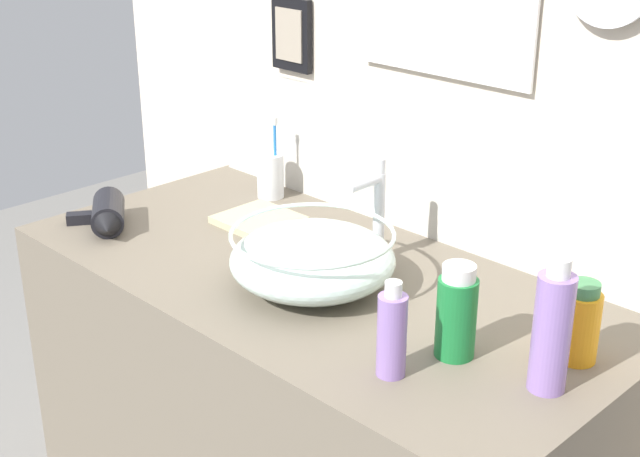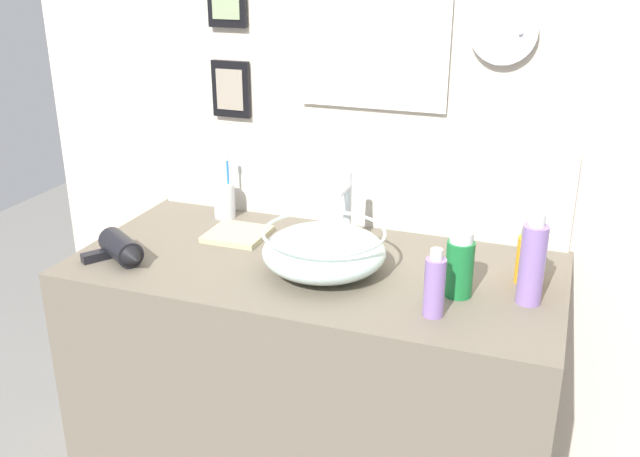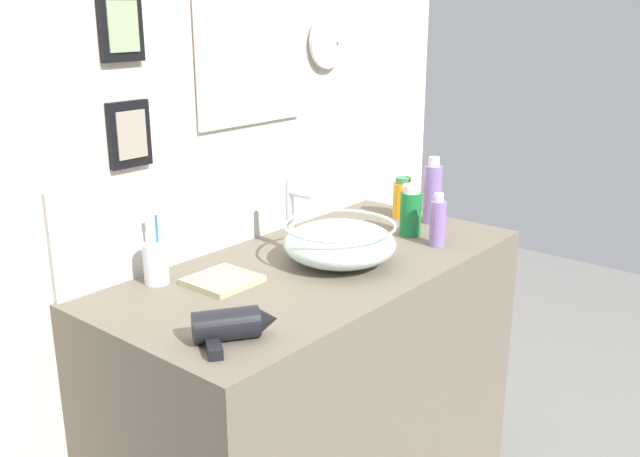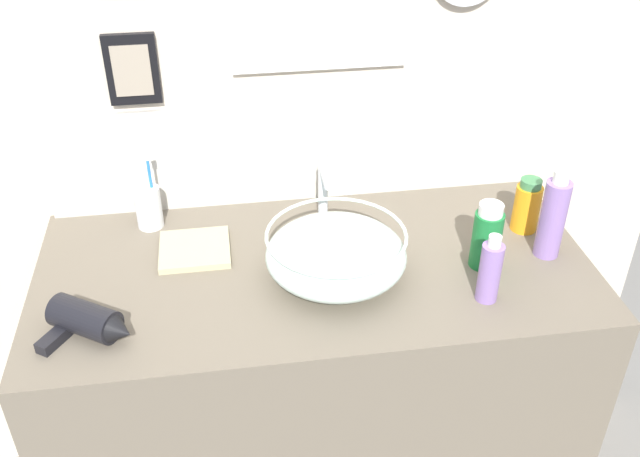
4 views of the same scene
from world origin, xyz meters
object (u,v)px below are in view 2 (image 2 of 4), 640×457
Objects in this scene: toothbrush_cup at (225,200)px; spray_bottle at (460,265)px; lotion_bottle at (434,286)px; faucet at (346,206)px; hair_drier at (122,250)px; glass_bowl_sink at (324,251)px; shampoo_bottle at (530,258)px; hand_towel at (237,234)px; soap_dispenser at (532,263)px.

spray_bottle is at bearing -20.33° from toothbrush_cup.
spray_bottle is (0.04, 0.12, 0.00)m from lotion_bottle.
faucet reaches higher than toothbrush_cup.
hair_drier is 0.84m from lotion_bottle.
glass_bowl_sink is 0.19m from faucet.
faucet is 0.44m from toothbrush_cup.
toothbrush_cup is 0.84m from lotion_bottle.
faucet is 0.62m from hair_drier.
shampoo_bottle is 0.82m from hand_towel.
lotion_bottle is 0.31m from shampoo_bottle.
hand_towel is at bearing -51.20° from toothbrush_cup.
soap_dispenser is (0.51, 0.01, 0.04)m from glass_bowl_sink.
faucet is 1.30× the size of hand_towel.
glass_bowl_sink is 0.54m from hair_drier.
glass_bowl_sink is 0.51m from shampoo_bottle.
spray_bottle is at bearing 73.48° from lotion_bottle.
glass_bowl_sink is at bearing -166.43° from shampoo_bottle.
shampoo_bottle is (0.50, 0.12, 0.01)m from glass_bowl_sink.
shampoo_bottle reaches higher than hand_towel.
glass_bowl_sink is 1.54× the size of hair_drier.
faucet reaches higher than hand_towel.
shampoo_bottle is at bearing 95.96° from soap_dispenser.
hair_drier is 1.26× the size of spray_bottle.
toothbrush_cup is at bearing 159.67° from spray_bottle.
lotion_bottle is 0.13m from spray_bottle.
hair_drier is at bearing -104.65° from toothbrush_cup.
lotion_bottle reaches higher than glass_bowl_sink.
lotion_bottle is 0.99× the size of hand_towel.
faucet is 1.08× the size of toothbrush_cup.
hair_drier is 0.41m from toothbrush_cup.
lotion_bottle is at bearing -106.52° from spray_bottle.
faucet reaches higher than spray_bottle.
soap_dispenser reaches higher than hair_drier.
hair_drier is at bearing -150.51° from faucet.
hair_drier is 1.03× the size of toothbrush_cup.
hair_drier is at bearing -172.82° from spray_bottle.
soap_dispenser is 0.17m from spray_bottle.
hand_towel is at bearing 170.97° from soap_dispenser.
spray_bottle reaches higher than hand_towel.
toothbrush_cup is 0.83m from spray_bottle.
soap_dispenser is 0.25m from lotion_bottle.
hand_towel is (-0.32, 0.14, -0.05)m from glass_bowl_sink.
lotion_bottle is 0.69m from hand_towel.
soap_dispenser is 1.59× the size of shampoo_bottle.
soap_dispenser reaches higher than faucet.
toothbrush_cup is at bearing 151.13° from lotion_bottle.
hand_towel is (-0.83, 0.13, -0.09)m from soap_dispenser.
hand_towel is (-0.32, -0.04, -0.11)m from faucet.
hair_drier is at bearing -172.84° from soap_dispenser.
shampoo_bottle is (0.19, 0.25, -0.01)m from lotion_bottle.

